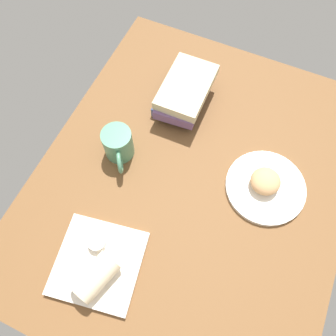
# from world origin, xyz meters

# --- Properties ---
(dining_table) EXTENTS (1.10, 0.90, 0.04)m
(dining_table) POSITION_xyz_m (0.00, 0.00, 0.02)
(dining_table) COLOR brown
(dining_table) RESTS_ON ground
(round_plate) EXTENTS (0.23, 0.23, 0.01)m
(round_plate) POSITION_xyz_m (-0.07, 0.21, 0.05)
(round_plate) COLOR white
(round_plate) RESTS_ON dining_table
(scone_pastry) EXTENTS (0.12, 0.12, 0.05)m
(scone_pastry) POSITION_xyz_m (-0.07, 0.20, 0.08)
(scone_pastry) COLOR tan
(scone_pastry) RESTS_ON round_plate
(square_plate) EXTENTS (0.25, 0.25, 0.02)m
(square_plate) POSITION_xyz_m (0.33, -0.14, 0.05)
(square_plate) COLOR silver
(square_plate) RESTS_ON dining_table
(sauce_cup) EXTENTS (0.05, 0.05, 0.02)m
(sauce_cup) POSITION_xyz_m (0.28, -0.16, 0.07)
(sauce_cup) COLOR silver
(sauce_cup) RESTS_ON square_plate
(breakfast_wrap) EXTENTS (0.13, 0.10, 0.07)m
(breakfast_wrap) POSITION_xyz_m (0.36, -0.12, 0.09)
(breakfast_wrap) COLOR beige
(breakfast_wrap) RESTS_ON square_plate
(book_stack) EXTENTS (0.23, 0.16, 0.10)m
(book_stack) POSITION_xyz_m (-0.25, -0.13, 0.09)
(book_stack) COLOR #33477F
(book_stack) RESTS_ON dining_table
(coffee_mug) EXTENTS (0.13, 0.10, 0.10)m
(coffee_mug) POSITION_xyz_m (0.00, -0.24, 0.09)
(coffee_mug) COLOR #4C8C6B
(coffee_mug) RESTS_ON dining_table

